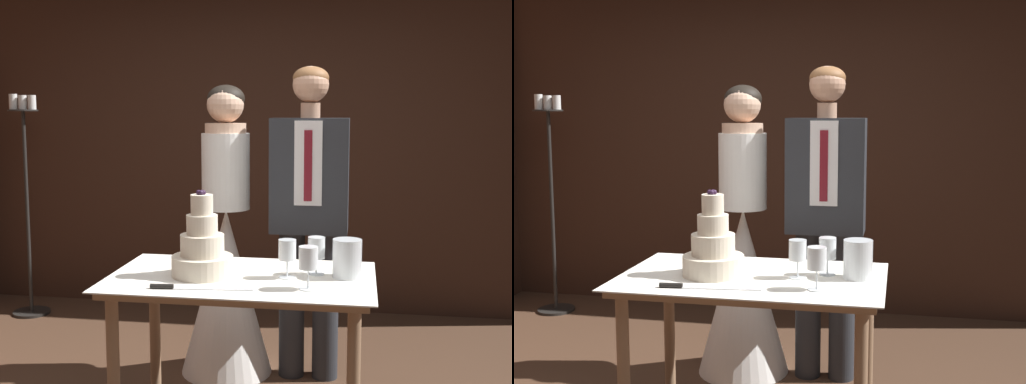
% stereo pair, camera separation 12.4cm
% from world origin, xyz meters
% --- Properties ---
extents(wall_back, '(5.04, 0.12, 2.86)m').
position_xyz_m(wall_back, '(0.00, 2.30, 1.43)').
color(wall_back, '#382116').
rests_on(wall_back, ground_plane).
extents(cake_table, '(1.21, 0.75, 0.80)m').
position_xyz_m(cake_table, '(0.14, 0.15, 0.69)').
color(cake_table, '#8E6B4C').
rests_on(cake_table, ground_plane).
extents(tiered_cake, '(0.28, 0.28, 0.40)m').
position_xyz_m(tiered_cake, '(-0.04, 0.13, 0.92)').
color(tiered_cake, beige).
rests_on(tiered_cake, cake_table).
extents(cake_knife, '(0.44, 0.07, 0.02)m').
position_xyz_m(cake_knife, '(-0.07, -0.11, 0.81)').
color(cake_knife, silver).
rests_on(cake_knife, cake_table).
extents(wine_glass_near, '(0.08, 0.08, 0.18)m').
position_xyz_m(wine_glass_near, '(0.35, 0.15, 0.92)').
color(wine_glass_near, silver).
rests_on(wine_glass_near, cake_table).
extents(wine_glass_middle, '(0.08, 0.08, 0.18)m').
position_xyz_m(wine_glass_middle, '(0.48, 0.23, 0.92)').
color(wine_glass_middle, silver).
rests_on(wine_glass_middle, cake_table).
extents(wine_glass_far, '(0.08, 0.08, 0.18)m').
position_xyz_m(wine_glass_far, '(0.46, -0.03, 0.93)').
color(wine_glass_far, silver).
rests_on(wine_glass_far, cake_table).
extents(hurricane_candle, '(0.13, 0.13, 0.18)m').
position_xyz_m(hurricane_candle, '(0.62, 0.20, 0.88)').
color(hurricane_candle, silver).
rests_on(hurricane_candle, cake_table).
extents(bride, '(0.54, 0.54, 1.70)m').
position_xyz_m(bride, '(-0.10, 0.96, 0.63)').
color(bride, white).
rests_on(bride, ground_plane).
extents(groom, '(0.44, 0.25, 1.80)m').
position_xyz_m(groom, '(0.39, 0.96, 1.01)').
color(groom, '#282B30').
rests_on(groom, ground_plane).
extents(candle_stand, '(0.28, 0.28, 1.68)m').
position_xyz_m(candle_stand, '(-1.82, 1.80, 0.84)').
color(candle_stand, black).
rests_on(candle_stand, ground_plane).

